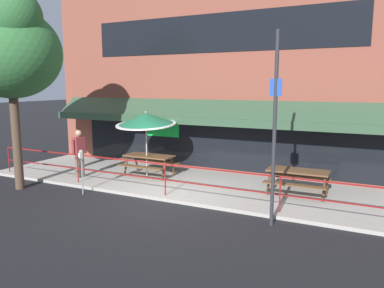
% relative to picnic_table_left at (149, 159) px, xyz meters
% --- Properties ---
extents(ground_plane, '(120.00, 120.00, 0.00)m').
position_rel_picnic_table_left_xyz_m(ground_plane, '(1.77, -2.17, -0.71)').
color(ground_plane, black).
extents(patio_deck, '(15.00, 4.00, 0.10)m').
position_rel_picnic_table_left_xyz_m(patio_deck, '(1.77, -0.17, -0.66)').
color(patio_deck, '#ADA89E').
rests_on(patio_deck, ground).
extents(restaurant_building, '(15.00, 1.60, 7.54)m').
position_rel_picnic_table_left_xyz_m(restaurant_building, '(1.77, 2.05, 3.04)').
color(restaurant_building, brown).
rests_on(restaurant_building, ground).
extents(patio_railing, '(13.84, 0.04, 0.97)m').
position_rel_picnic_table_left_xyz_m(patio_railing, '(1.77, -1.87, 0.09)').
color(patio_railing, maroon).
rests_on(patio_railing, patio_deck).
extents(picnic_table_left, '(1.80, 1.42, 0.76)m').
position_rel_picnic_table_left_xyz_m(picnic_table_left, '(0.00, 0.00, 0.00)').
color(picnic_table_left, brown).
rests_on(picnic_table_left, patio_deck).
extents(picnic_table_centre, '(1.80, 1.42, 0.76)m').
position_rel_picnic_table_left_xyz_m(picnic_table_centre, '(5.33, -0.04, 0.00)').
color(picnic_table_centre, brown).
rests_on(picnic_table_centre, patio_deck).
extents(patio_umbrella_left, '(2.14, 2.14, 2.39)m').
position_rel_picnic_table_left_xyz_m(patio_umbrella_left, '(-0.00, -0.16, 1.47)').
color(patio_umbrella_left, '#B7B2A8').
rests_on(patio_umbrella_left, patio_deck).
extents(pedestrian_walking, '(0.30, 0.61, 1.71)m').
position_rel_picnic_table_left_xyz_m(pedestrian_walking, '(-2.11, -1.30, 0.35)').
color(pedestrian_walking, '#665B4C').
rests_on(pedestrian_walking, patio_deck).
extents(parking_meter_near, '(0.15, 0.16, 1.42)m').
position_rel_picnic_table_left_xyz_m(parking_meter_near, '(-0.76, -2.66, 0.44)').
color(parking_meter_near, gray).
rests_on(parking_meter_near, ground).
extents(street_sign_pole, '(0.28, 0.09, 4.64)m').
position_rel_picnic_table_left_xyz_m(street_sign_pole, '(5.21, -2.62, 1.67)').
color(street_sign_pole, '#2D2D33').
rests_on(street_sign_pole, ground).
extents(street_tree_curbside, '(3.32, 2.98, 6.28)m').
position_rel_picnic_table_left_xyz_m(street_tree_curbside, '(-3.00, -3.13, 3.84)').
color(street_tree_curbside, brown).
rests_on(street_tree_curbside, ground).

